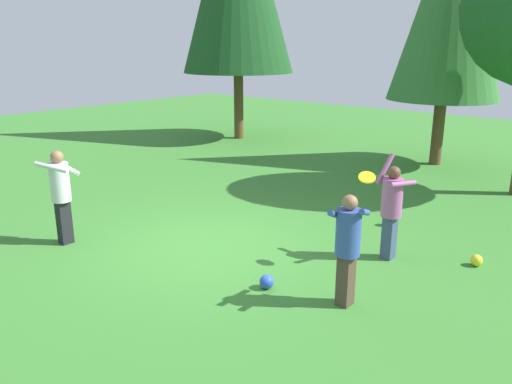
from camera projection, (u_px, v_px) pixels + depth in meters
name	position (u px, v px, depth m)	size (l,w,h in m)	color
ground_plane	(211.00, 246.00, 9.10)	(40.00, 40.00, 0.00)	#387A2D
person_thrower	(392.00, 205.00, 8.35)	(0.60, 0.59, 1.77)	#38476B
person_catcher	(348.00, 241.00, 6.83)	(0.63, 0.67, 1.60)	#4C382D
person_bystander	(61.00, 189.00, 8.97)	(0.74, 0.70, 1.72)	black
frisbee	(367.00, 177.00, 7.88)	(0.36, 0.36, 0.15)	yellow
ball_white	(387.00, 221.00, 10.11)	(0.19, 0.19, 0.19)	white
ball_blue	(267.00, 282.00, 7.52)	(0.22, 0.22, 0.22)	blue
ball_yellow	(477.00, 260.00, 8.28)	(0.19, 0.19, 0.19)	yellow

